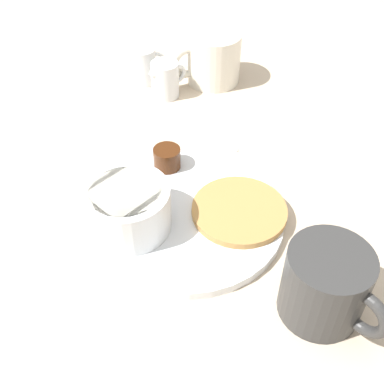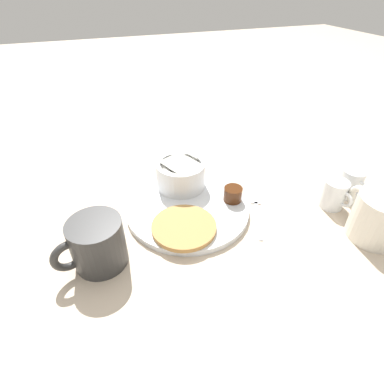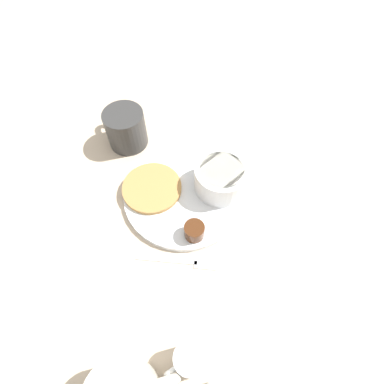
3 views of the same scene
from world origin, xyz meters
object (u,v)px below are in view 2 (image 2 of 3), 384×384
(coffee_mug, at_px, (96,244))
(creamer_pitcher_far, at_px, (351,183))
(creamer_pitcher_near, at_px, (334,194))
(fork, at_px, (257,208))
(second_mug, at_px, (378,217))
(plate, at_px, (188,208))
(bowl, at_px, (181,174))

(coffee_mug, height_order, creamer_pitcher_far, coffee_mug)
(creamer_pitcher_near, relative_size, fork, 0.51)
(creamer_pitcher_far, xyz_separation_m, second_mug, (-0.11, 0.05, 0.01))
(coffee_mug, xyz_separation_m, creamer_pitcher_far, (0.00, -0.53, -0.01))
(plate, height_order, bowl, bowl)
(creamer_pitcher_near, xyz_separation_m, creamer_pitcher_far, (0.02, -0.06, 0.00))
(plate, bearing_deg, second_mug, -121.55)
(plate, xyz_separation_m, second_mug, (-0.18, -0.30, 0.04))
(fork, bearing_deg, second_mug, -130.70)
(second_mug, bearing_deg, fork, 49.30)
(bowl, relative_size, second_mug, 0.84)
(bowl, bearing_deg, fork, -132.86)
(plate, distance_m, creamer_pitcher_near, 0.30)
(plate, xyz_separation_m, creamer_pitcher_far, (-0.07, -0.34, 0.03))
(coffee_mug, xyz_separation_m, fork, (0.03, -0.32, -0.04))
(creamer_pitcher_far, distance_m, fork, 0.21)
(creamer_pitcher_far, bearing_deg, bowl, 66.77)
(creamer_pitcher_near, bearing_deg, second_mug, -172.93)
(creamer_pitcher_near, distance_m, creamer_pitcher_far, 0.06)
(fork, bearing_deg, coffee_mug, 95.64)
(creamer_pitcher_near, xyz_separation_m, second_mug, (-0.09, -0.01, 0.01))
(plate, height_order, coffee_mug, coffee_mug)
(creamer_pitcher_far, bearing_deg, plate, 78.45)
(creamer_pitcher_far, height_order, fork, creamer_pitcher_far)
(plate, relative_size, coffee_mug, 2.11)
(second_mug, bearing_deg, plate, 58.45)
(creamer_pitcher_far, bearing_deg, coffee_mug, 90.53)
(bowl, xyz_separation_m, creamer_pitcher_near, (-0.16, -0.28, -0.01))
(plate, relative_size, second_mug, 1.97)
(coffee_mug, distance_m, fork, 0.32)
(bowl, height_order, fork, bowl)
(second_mug, bearing_deg, coffee_mug, 77.41)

